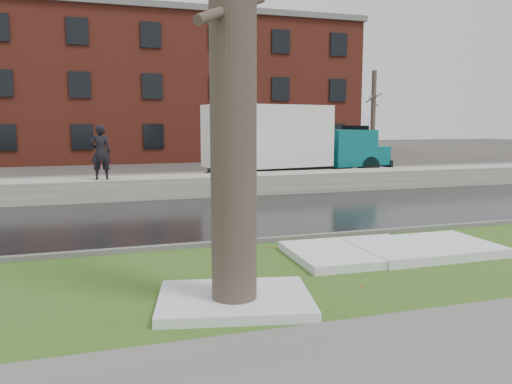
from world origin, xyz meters
name	(u,v)px	position (x,y,z in m)	size (l,w,h in m)	color
ground	(291,254)	(0.00, 0.00, 0.00)	(120.00, 120.00, 0.00)	#47423D
verge	(317,270)	(0.00, -1.25, 0.02)	(60.00, 4.50, 0.04)	#2A4F1A
sidewalk	(459,366)	(0.00, -5.00, 0.03)	(60.00, 3.00, 0.05)	slate
road	(234,215)	(0.00, 4.50, 0.01)	(60.00, 7.00, 0.03)	black
parking_lot	(185,182)	(0.00, 13.00, 0.01)	(60.00, 9.00, 0.03)	slate
curb	(275,240)	(0.00, 1.00, 0.07)	(60.00, 0.15, 0.14)	slate
snowbank	(204,185)	(0.00, 8.70, 0.38)	(60.00, 1.60, 0.75)	#B8B5A8
brick_building	(173,92)	(2.00, 30.00, 5.00)	(26.00, 12.00, 10.00)	maroon
bg_tree_center	(59,112)	(-6.00, 26.00, 3.33)	(1.40, 1.62, 6.50)	brown
bg_tree_right	(373,114)	(16.00, 24.00, 3.33)	(1.40, 1.62, 6.50)	brown
fire_hydrant	(238,226)	(-0.96, 0.61, 0.52)	(0.45, 0.41, 0.91)	gray
tree	(233,15)	(-1.89, -2.56, 4.09)	(1.59, 1.74, 8.05)	brown
box_truck	(289,142)	(4.57, 11.91, 1.82)	(10.43, 3.80, 3.44)	black
worker	(101,152)	(-3.61, 8.45, 1.68)	(0.68, 0.45, 1.86)	black
snow_patch_near	(356,252)	(1.12, -0.66, 0.12)	(2.60, 2.00, 0.16)	silver
snow_patch_far	(235,300)	(-1.87, -2.50, 0.11)	(2.20, 1.60, 0.14)	silver
snow_patch_side	(425,248)	(2.61, -0.81, 0.13)	(2.80, 1.80, 0.18)	silver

